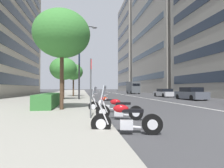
% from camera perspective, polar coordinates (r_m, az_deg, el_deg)
% --- Properties ---
extents(sidewalk_right_plaza, '(160.00, 9.97, 0.15)m').
position_cam_1_polar(sidewalk_right_plaza, '(36.09, -15.38, -3.24)').
color(sidewalk_right_plaza, gray).
rests_on(sidewalk_right_plaza, ground).
extents(lane_centre_stripe, '(110.00, 0.16, 0.01)m').
position_cam_1_polar(lane_centre_stripe, '(41.69, 2.44, -3.10)').
color(lane_centre_stripe, silver).
rests_on(lane_centre_stripe, ground).
extents(motorcycle_far_end_row, '(0.71, 2.12, 1.47)m').
position_cam_1_polar(motorcycle_far_end_row, '(5.68, 4.01, -10.88)').
color(motorcycle_far_end_row, black).
rests_on(motorcycle_far_end_row, ground).
extents(motorcycle_nearest_camera, '(0.90, 2.01, 1.47)m').
position_cam_1_polar(motorcycle_nearest_camera, '(8.23, 1.90, -7.85)').
color(motorcycle_nearest_camera, black).
rests_on(motorcycle_nearest_camera, ground).
extents(motorcycle_by_sign_pole, '(1.02, 2.06, 1.46)m').
position_cam_1_polar(motorcycle_by_sign_pole, '(10.62, -1.83, -6.37)').
color(motorcycle_by_sign_pole, black).
rests_on(motorcycle_by_sign_pole, ground).
extents(car_mid_block_traffic, '(4.29, 2.03, 1.46)m').
position_cam_1_polar(car_mid_block_traffic, '(23.64, 23.03, -2.79)').
color(car_mid_block_traffic, '#4C515B').
rests_on(car_mid_block_traffic, ground).
extents(car_lead_in_lane, '(4.42, 1.96, 1.25)m').
position_cam_1_polar(car_lead_in_lane, '(29.97, 15.78, -2.66)').
color(car_lead_in_lane, '#B7B7BC').
rests_on(car_lead_in_lane, ground).
extents(delivery_van_ahead, '(5.19, 2.09, 2.80)m').
position_cam_1_polar(delivery_van_ahead, '(44.38, 6.46, -1.05)').
color(delivery_van_ahead, '#4C5156').
rests_on(delivery_van_ahead, ground).
extents(parking_sign_by_curb, '(0.32, 0.06, 2.45)m').
position_cam_1_polar(parking_sign_by_curb, '(7.71, -6.51, 0.59)').
color(parking_sign_by_curb, '#47494C').
rests_on(parking_sign_by_curb, sidewalk_right_plaza).
extents(street_lamp_with_banners, '(1.26, 2.06, 8.16)m').
position_cam_1_polar(street_lamp_with_banners, '(20.97, -9.26, 8.72)').
color(street_lamp_with_banners, '#232326').
rests_on(street_lamp_with_banners, sidewalk_right_plaza).
extents(clipped_hedge_bed, '(5.17, 1.10, 0.84)m').
position_cam_1_polar(clipped_hedge_bed, '(13.30, -18.71, -4.66)').
color(clipped_hedge_bed, '#337033').
rests_on(clipped_hedge_bed, sidewalk_right_plaza).
extents(street_tree_near_plaza_corner, '(3.25, 3.25, 5.74)m').
position_cam_1_polar(street_tree_near_plaza_corner, '(11.50, -15.08, 14.53)').
color(street_tree_near_plaza_corner, '#473323').
rests_on(street_tree_near_plaza_corner, sidewalk_right_plaza).
extents(street_tree_mid_sidewalk, '(2.91, 2.91, 4.58)m').
position_cam_1_polar(street_tree_mid_sidewalk, '(21.03, -14.67, 4.55)').
color(street_tree_mid_sidewalk, '#473323').
rests_on(street_tree_mid_sidewalk, sidewalk_right_plaza).
extents(street_tree_by_lamp_post, '(2.81, 2.81, 4.82)m').
position_cam_1_polar(street_tree_by_lamp_post, '(28.34, -11.75, 3.63)').
color(street_tree_by_lamp_post, '#473323').
rests_on(street_tree_by_lamp_post, sidewalk_right_plaza).
extents(office_tower_far_left_down_avenue, '(28.45, 21.79, 54.12)m').
position_cam_1_polar(office_tower_far_left_down_avenue, '(63.74, 19.94, 22.63)').
color(office_tower_far_left_down_avenue, gray).
rests_on(office_tower_far_left_down_avenue, ground).
extents(office_tower_near_left, '(22.63, 19.01, 38.99)m').
position_cam_1_polar(office_tower_near_left, '(86.56, 9.55, 10.90)').
color(office_tower_near_left, gray).
rests_on(office_tower_near_left, ground).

